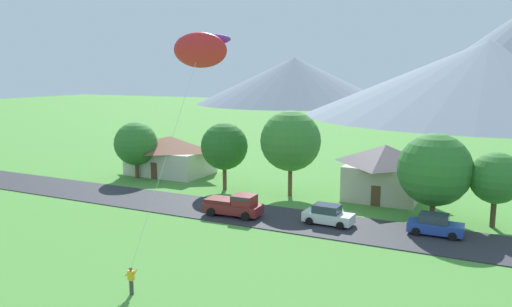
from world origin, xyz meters
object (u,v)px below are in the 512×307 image
parked_car_white_mid_east (328,215)px  kite_flyer_with_kite (200,52)px  parked_car_blue_mid_west (435,225)px  tree_center (435,170)px  house_leftmost (170,154)px  tree_far_right (291,141)px  tree_near_left (136,144)px  tree_left_of_center (496,178)px  house_left_center (385,170)px  tree_near_right (224,146)px  pickup_truck_maroon_west_side (235,205)px

parked_car_white_mid_east → kite_flyer_with_kite: size_ratio=0.28×
parked_car_blue_mid_west → tree_center: bearing=100.0°
house_leftmost → tree_far_right: tree_far_right is taller
parked_car_blue_mid_west → parked_car_white_mid_east: size_ratio=0.99×
house_leftmost → tree_near_left: (-2.33, -3.77, 1.72)m
house_leftmost → tree_left_of_center: size_ratio=1.64×
tree_near_left → tree_far_right: size_ratio=0.76×
house_left_center → tree_far_right: bearing=-158.1°
tree_center → parked_car_blue_mid_west: (0.71, -4.04, -3.70)m
house_left_center → parked_car_blue_mid_west: (6.25, -10.54, -1.98)m
house_left_center → tree_near_left: bearing=-172.9°
tree_near_right → tree_center: bearing=-5.5°
parked_car_blue_mid_west → tree_left_of_center: bearing=47.5°
tree_near_right → pickup_truck_maroon_west_side: (5.89, -8.52, -3.77)m
house_leftmost → tree_far_right: bearing=-11.8°
tree_center → kite_flyer_with_kite: (-12.07, -18.08, 9.52)m
house_left_center → parked_car_white_mid_east: (-2.24, -11.64, -1.98)m
tree_left_of_center → pickup_truck_maroon_west_side: size_ratio=1.21×
tree_left_of_center → parked_car_white_mid_east: size_ratio=1.50×
tree_far_right → kite_flyer_with_kite: (2.49, -20.95, 8.28)m
tree_far_right → kite_flyer_with_kite: kite_flyer_with_kite is taller
parked_car_white_mid_east → kite_flyer_with_kite: bearing=-108.3°
house_leftmost → parked_car_white_mid_east: house_leftmost is taller
house_left_center → house_leftmost: bearing=179.7°
tree_near_left → pickup_truck_maroon_west_side: tree_near_left is taller
pickup_truck_maroon_west_side → kite_flyer_with_kite: size_ratio=0.34×
house_left_center → tree_near_left: 29.52m
tree_center → tree_near_right: tree_center is taller
tree_left_of_center → kite_flyer_with_kite: bearing=-132.4°
tree_center → parked_car_blue_mid_west: tree_center is taller
tree_left_of_center → house_leftmost: bearing=170.5°
tree_near_left → tree_center: 34.92m
house_left_center → tree_left_of_center: tree_left_of_center is taller
parked_car_blue_mid_west → tree_far_right: bearing=155.6°
house_left_center → parked_car_white_mid_east: size_ratio=1.94×
kite_flyer_with_kite → tree_center: bearing=56.3°
house_leftmost → parked_car_blue_mid_west: house_leftmost is taller
tree_near_right → parked_car_white_mid_east: tree_near_right is taller
tree_far_right → tree_near_left: bearing=-179.9°
kite_flyer_with_kite → tree_near_left: bearing=137.4°
tree_far_right → kite_flyer_with_kite: size_ratio=0.58×
house_leftmost → tree_near_left: tree_near_left is taller
tree_near_left → kite_flyer_with_kite: (22.74, -20.93, 9.86)m
tree_center → house_leftmost: bearing=168.5°
tree_near_left → tree_left_of_center: size_ratio=1.08×
tree_near_right → kite_flyer_with_kite: 24.32m
tree_near_right → pickup_truck_maroon_west_side: 11.03m
tree_near_right → tree_far_right: size_ratio=0.83×
house_leftmost → kite_flyer_with_kite: kite_flyer_with_kite is taller
pickup_truck_maroon_west_side → parked_car_white_mid_east: bearing=8.7°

